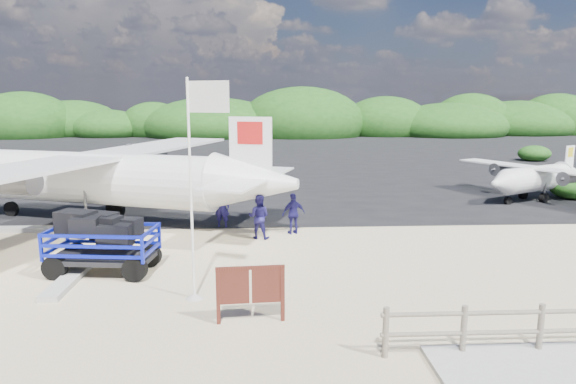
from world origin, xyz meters
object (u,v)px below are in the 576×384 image
at_px(crew_c, 294,214).
at_px(flagpole, 195,298).
at_px(signboard, 251,322).
at_px(crew_b, 259,217).
at_px(aircraft_small, 113,153).
at_px(crew_a, 222,207).
at_px(aircraft_large, 476,171).
at_px(baggage_cart, 105,273).

bearing_deg(crew_c, flagpole, 45.08).
relative_size(signboard, crew_c, 1.07).
xyz_separation_m(crew_b, aircraft_small, (-13.17, 29.03, -0.78)).
bearing_deg(aircraft_small, crew_a, 85.56).
relative_size(crew_c, aircraft_large, 0.08).
xyz_separation_m(crew_a, crew_c, (2.66, -1.06, -0.05)).
bearing_deg(aircraft_small, crew_b, 86.71).
bearing_deg(crew_b, aircraft_large, -118.40).
bearing_deg(crew_a, flagpole, 100.80).
bearing_deg(crew_c, baggage_cart, 15.55).
relative_size(flagpole, signboard, 3.34).
relative_size(crew_c, aircraft_small, 0.22).
bearing_deg(crew_a, baggage_cart, 71.80).
bearing_deg(aircraft_small, flagpole, 80.93).
bearing_deg(flagpole, baggage_cart, 143.82).
distance_m(baggage_cart, aircraft_small, 33.60).
xyz_separation_m(flagpole, signboard, (1.41, -1.43, 0.00)).
distance_m(signboard, crew_b, 6.90).
height_order(signboard, crew_c, crew_c).
xyz_separation_m(signboard, aircraft_small, (-13.02, 35.88, 0.00)).
height_order(flagpole, aircraft_small, flagpole).
relative_size(crew_a, crew_c, 1.06).
relative_size(signboard, crew_a, 1.00).
height_order(baggage_cart, crew_a, crew_a).
bearing_deg(aircraft_large, aircraft_small, -5.80).
relative_size(baggage_cart, crew_b, 1.99).
height_order(crew_c, aircraft_large, aircraft_large).
distance_m(flagpole, crew_c, 6.67).
height_order(crew_a, crew_c, crew_a).
distance_m(flagpole, crew_a, 7.11).
xyz_separation_m(baggage_cart, aircraft_small, (-8.83, 32.42, 0.00)).
bearing_deg(aircraft_large, flagpole, 72.27).
bearing_deg(crew_a, aircraft_small, -54.68).
height_order(flagpole, signboard, flagpole).
bearing_deg(signboard, flagpole, 130.83).
xyz_separation_m(flagpole, aircraft_small, (-11.61, 34.45, 0.00)).
xyz_separation_m(crew_a, aircraft_small, (-11.77, 27.39, -0.79)).
distance_m(signboard, aircraft_small, 38.17).
relative_size(signboard, aircraft_small, 0.24).
relative_size(flagpole, crew_a, 3.35).
xyz_separation_m(flagpole, aircraft_large, (16.16, 21.54, 0.00)).
relative_size(flagpole, aircraft_small, 0.79).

